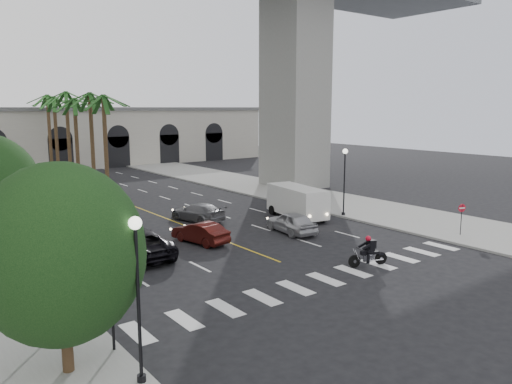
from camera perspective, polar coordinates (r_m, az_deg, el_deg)
name	(u,v)px	position (r m, az deg, el deg)	size (l,w,h in m)	color
ground	(305,271)	(26.53, 5.63, -9.03)	(140.00, 140.00, 0.00)	black
sidewalk_right	(315,198)	(47.10, 6.73, -0.69)	(8.00, 100.00, 0.15)	gray
median	(75,183)	(59.55, -19.93, 0.98)	(2.00, 24.00, 0.20)	gray
pier_building	(35,138)	(75.51, -23.97, 5.62)	(71.00, 10.50, 8.50)	beige
palm_a	(103,101)	(49.48, -17.04, 9.95)	(3.20, 3.20, 10.30)	#47331E
palm_b	(90,98)	(53.29, -18.46, 10.13)	(3.20, 3.20, 10.60)	#47331E
palm_c	(74,103)	(56.99, -20.04, 9.51)	(3.20, 3.20, 10.10)	#47331E
palm_d	(66,97)	(60.93, -20.89, 10.13)	(3.20, 3.20, 10.90)	#47331E
palm_e	(54,101)	(64.70, -22.09, 9.58)	(3.20, 3.20, 10.40)	#47331E
palm_f	(47,99)	(68.65, -22.75, 9.74)	(3.20, 3.20, 10.70)	#47331E
street_tree_near	(61,254)	(16.57, -21.40, -6.61)	(5.20, 5.20, 6.89)	#382616
lamp_post_left_near	(138,286)	(15.50, -13.36, -10.43)	(0.40, 0.40, 5.35)	black
lamp_post_right	(344,176)	(39.22, 10.08, 1.80)	(0.40, 0.40, 5.35)	black
traffic_signal_near	(111,285)	(17.97, -16.25, -10.13)	(0.25, 0.18, 3.65)	black
traffic_signal_far	(74,257)	(21.59, -20.08, -6.99)	(0.25, 0.18, 3.65)	black
motorcycle_rider	(369,252)	(27.78, 12.81, -6.72)	(2.27, 0.89, 1.69)	black
car_a	(292,222)	(34.18, 4.09, -3.45)	(1.75, 4.35, 1.48)	#A5A6AA
car_b	(200,233)	(31.77, -6.38, -4.63)	(1.43, 4.09, 1.35)	#44110D
car_c	(137,244)	(29.37, -13.47, -5.75)	(2.69, 5.84, 1.62)	black
car_d	(198,212)	(37.83, -6.69, -2.30)	(1.92, 4.73, 1.37)	slate
car_e	(72,218)	(37.89, -20.33, -2.83)	(1.62, 4.02, 1.37)	#0E1344
cargo_van	(297,201)	(38.47, 4.74, -1.04)	(3.07, 6.03, 2.45)	silver
do_not_enter_sign	(462,213)	(35.47, 22.44, -2.24)	(0.52, 0.22, 2.23)	black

